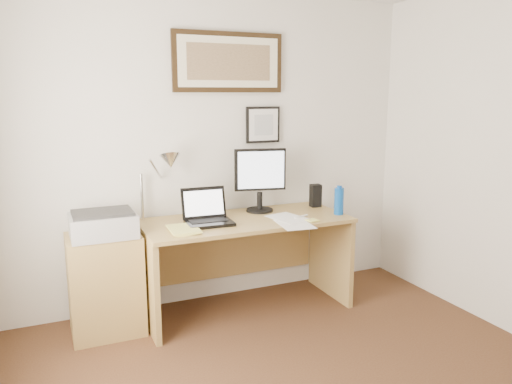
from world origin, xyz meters
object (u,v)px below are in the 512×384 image
water_bottle (339,201)px  desk (242,245)px  book (169,231)px  side_cabinet (106,284)px  printer (103,224)px  laptop (207,216)px  lcd_monitor (260,177)px

water_bottle → desk: size_ratio=0.13×
water_bottle → book: bearing=179.0°
side_cabinet → printer: (0.00, -0.04, 0.45)m
side_cabinet → laptop: 0.88m
book → printer: (-0.43, 0.15, 0.06)m
side_cabinet → book: size_ratio=2.61×
desk → printer: (-1.07, -0.07, 0.30)m
side_cabinet → book: 0.62m
water_bottle → lcd_monitor: size_ratio=0.41×
side_cabinet → desk: 1.08m
water_bottle → book: water_bottle is taller
water_bottle → lcd_monitor: bearing=147.8°
side_cabinet → water_bottle: size_ratio=3.39×
book → desk: bearing=19.4°
water_bottle → printer: water_bottle is taller
side_cabinet → book: (0.43, -0.19, 0.40)m
lcd_monitor → printer: size_ratio=1.18×
book → water_bottle: bearing=-1.0°
side_cabinet → printer: bearing=-83.8°
water_bottle → book: 1.38m
book → desk: (0.64, 0.23, -0.25)m
desk → lcd_monitor: lcd_monitor is taller
book → printer: 0.46m
laptop → printer: size_ratio=0.80×
desk → lcd_monitor: 0.57m
lcd_monitor → laptop: bearing=-160.7°
laptop → lcd_monitor: (0.52, 0.18, 0.23)m
side_cabinet → lcd_monitor: 1.45m
side_cabinet → printer: 0.45m
side_cabinet → desk: (1.07, 0.04, 0.15)m
book → laptop: (0.32, 0.14, 0.05)m
desk → lcd_monitor: size_ratio=3.08×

